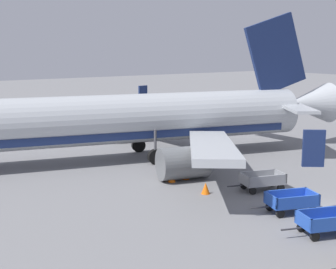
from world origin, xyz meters
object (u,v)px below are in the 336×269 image
object	(u,v)px
airplane	(128,120)
baggage_cart_fourth_in_row	(262,181)
baggage_cart_second_in_row	(326,222)
baggage_cart_third_in_row	(291,201)
traffic_cone_near_plane	(186,174)
traffic_cone_by_carts	(172,177)
traffic_cone_mid_apron	(206,188)

from	to	relation	value
airplane	baggage_cart_fourth_in_row	bearing A→B (deg)	-77.68
baggage_cart_second_in_row	baggage_cart_third_in_row	bearing A→B (deg)	71.52
traffic_cone_near_plane	traffic_cone_by_carts	xyz separation A→B (m)	(-1.14, -0.04, -0.01)
baggage_cart_fourth_in_row	traffic_cone_mid_apron	distance (m)	3.52
traffic_cone_near_plane	traffic_cone_by_carts	size ratio (longest dim) A/B	1.02
baggage_cart_third_in_row	airplane	bearing A→B (deg)	93.47
baggage_cart_third_in_row	baggage_cart_fourth_in_row	xyz separation A→B (m)	(1.61, 3.61, 0.00)
traffic_cone_near_plane	traffic_cone_by_carts	distance (m)	1.14
airplane	traffic_cone_by_carts	bearing A→B (deg)	-97.11
baggage_cart_fourth_in_row	traffic_cone_by_carts	world-z (taller)	baggage_cart_fourth_in_row
airplane	baggage_cart_second_in_row	size ratio (longest dim) A/B	10.35
airplane	traffic_cone_near_plane	world-z (taller)	airplane
airplane	traffic_cone_by_carts	size ratio (longest dim) A/B	58.38
airplane	traffic_cone_near_plane	distance (m)	7.52
baggage_cart_fourth_in_row	traffic_cone_near_plane	size ratio (longest dim) A/B	5.55
baggage_cart_second_in_row	traffic_cone_mid_apron	size ratio (longest dim) A/B	5.31
traffic_cone_mid_apron	baggage_cart_fourth_in_row	bearing A→B (deg)	-23.74
traffic_cone_mid_apron	traffic_cone_near_plane	bearing A→B (deg)	73.54
baggage_cart_fourth_in_row	traffic_cone_near_plane	world-z (taller)	baggage_cart_fourth_in_row
baggage_cart_third_in_row	traffic_cone_near_plane	xyz separation A→B (m)	(-0.66, 8.21, -0.28)
baggage_cart_fourth_in_row	traffic_cone_by_carts	bearing A→B (deg)	126.82
traffic_cone_near_plane	baggage_cart_fourth_in_row	bearing A→B (deg)	-63.69
baggage_cart_second_in_row	traffic_cone_mid_apron	xyz separation A→B (m)	(-0.64, 7.91, -0.26)
traffic_cone_by_carts	airplane	bearing A→B (deg)	82.89
airplane	baggage_cart_second_in_row	bearing A→B (deg)	-90.13
traffic_cone_near_plane	traffic_cone_mid_apron	size ratio (longest dim) A/B	0.96
traffic_cone_near_plane	airplane	bearing A→B (deg)	92.11
airplane	baggage_cart_second_in_row	distance (m)	18.26
airplane	traffic_cone_mid_apron	bearing A→B (deg)	-93.84
traffic_cone_near_plane	traffic_cone_by_carts	bearing A→B (deg)	-177.76
traffic_cone_by_carts	baggage_cart_fourth_in_row	bearing A→B (deg)	-53.18
traffic_cone_mid_apron	traffic_cone_by_carts	xyz separation A→B (m)	(-0.20, 3.14, -0.02)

